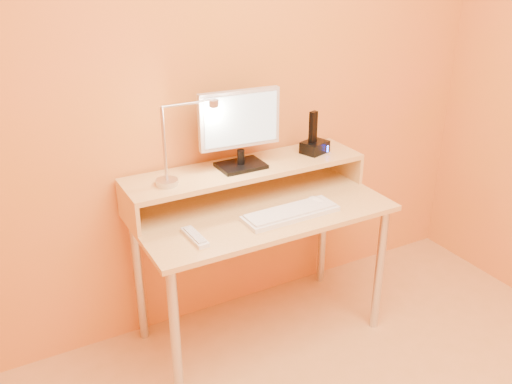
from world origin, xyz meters
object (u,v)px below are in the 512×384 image
phone_dock (315,147)px  lamp_base (167,182)px  monitor_panel (239,119)px  keyboard (291,214)px  mouse (317,201)px  remote_control (195,237)px

phone_dock → lamp_base: bearing=164.0°
monitor_panel → keyboard: monitor_panel is taller
mouse → keyboard: bearing=-172.0°
lamp_base → remote_control: size_ratio=0.54×
lamp_base → keyboard: lamp_base is taller
keyboard → mouse: size_ratio=4.15×
monitor_panel → remote_control: 0.60m
lamp_base → remote_control: (0.02, -0.25, -0.16)m
keyboard → mouse: (0.17, 0.04, 0.01)m
lamp_base → keyboard: (0.49, -0.26, -0.16)m
keyboard → remote_control: bearing=177.7°
keyboard → monitor_panel: bearing=108.7°
remote_control → keyboard: bearing=-3.7°
monitor_panel → phone_dock: bearing=2.7°
keyboard → mouse: mouse is taller
remote_control → lamp_base: bearing=92.6°
phone_dock → remote_control: 0.85m
phone_dock → mouse: (-0.15, -0.25, -0.17)m
monitor_panel → remote_control: bearing=-137.6°
monitor_panel → lamp_base: 0.45m
remote_control → monitor_panel: bearing=35.8°
phone_dock → mouse: phone_dock is taller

